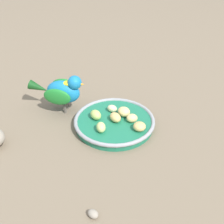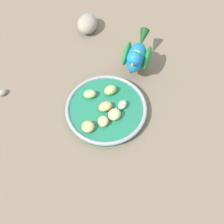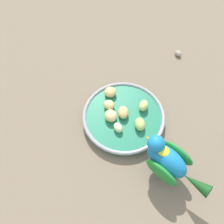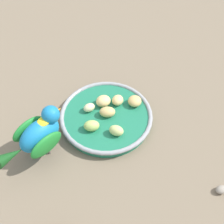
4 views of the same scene
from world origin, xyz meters
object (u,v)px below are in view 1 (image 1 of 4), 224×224
object	(u,v)px
apple_piece_5	(139,126)
apple_piece_6	(132,118)
apple_piece_1	(115,117)
feeding_bowl	(114,122)
parrot	(62,90)
pebble_0	(93,214)
apple_piece_0	(112,109)
apple_piece_4	(124,112)
apple_piece_3	(96,114)
apple_piece_2	(101,127)

from	to	relation	value
apple_piece_5	apple_piece_6	bearing A→B (deg)	146.61
apple_piece_1	feeding_bowl	bearing A→B (deg)	175.46
apple_piece_1	parrot	bearing A→B (deg)	-176.35
feeding_bowl	apple_piece_5	distance (m)	0.08
pebble_0	feeding_bowl	bearing A→B (deg)	113.26
apple_piece_0	parrot	distance (m)	0.15
apple_piece_4	apple_piece_6	distance (m)	0.04
apple_piece_4	parrot	bearing A→B (deg)	-165.83
feeding_bowl	pebble_0	distance (m)	0.31
parrot	feeding_bowl	bearing A→B (deg)	-14.20
apple_piece_4	apple_piece_5	size ratio (longest dim) A/B	1.08
apple_piece_3	feeding_bowl	bearing A→B (deg)	19.94
apple_piece_2	apple_piece_3	distance (m)	0.06
apple_piece_6	apple_piece_4	bearing A→B (deg)	158.36
apple_piece_2	apple_piece_4	size ratio (longest dim) A/B	0.94
parrot	apple_piece_2	bearing A→B (deg)	-34.24
pebble_0	apple_piece_2	bearing A→B (deg)	119.57
apple_piece_3	apple_piece_5	xyz separation A→B (m)	(0.13, 0.02, -0.00)
apple_piece_1	apple_piece_4	world-z (taller)	apple_piece_4
apple_piece_5	apple_piece_6	xyz separation A→B (m)	(-0.04, 0.02, -0.00)
pebble_0	apple_piece_6	bearing A→B (deg)	104.37
apple_piece_2	parrot	bearing A→B (deg)	163.77
feeding_bowl	apple_piece_3	world-z (taller)	apple_piece_3
apple_piece_4	pebble_0	distance (m)	0.34
apple_piece_0	parrot	bearing A→B (deg)	-162.16
apple_piece_5	apple_piece_3	bearing A→B (deg)	-173.06
apple_piece_2	apple_piece_5	xyz separation A→B (m)	(0.08, 0.06, -0.00)
apple_piece_2	parrot	distance (m)	0.18
apple_piece_0	apple_piece_4	distance (m)	0.04
apple_piece_2	apple_piece_1	bearing A→B (deg)	81.86
apple_piece_4	apple_piece_1	bearing A→B (deg)	-101.88
apple_piece_0	apple_piece_2	bearing A→B (deg)	-76.09
feeding_bowl	apple_piece_2	world-z (taller)	apple_piece_2
feeding_bowl	apple_piece_0	size ratio (longest dim) A/B	7.68
apple_piece_1	parrot	world-z (taller)	parrot
apple_piece_3	parrot	distance (m)	0.13
apple_piece_3	pebble_0	world-z (taller)	apple_piece_3
apple_piece_3	apple_piece_6	world-z (taller)	apple_piece_3
apple_piece_2	pebble_0	size ratio (longest dim) A/B	1.39
apple_piece_2	apple_piece_5	size ratio (longest dim) A/B	1.02
feeding_bowl	apple_piece_1	bearing A→B (deg)	-4.54
apple_piece_1	apple_piece_5	world-z (taller)	same
apple_piece_5	feeding_bowl	bearing A→B (deg)	178.45
apple_piece_3	apple_piece_5	distance (m)	0.13
apple_piece_2	apple_piece_6	size ratio (longest dim) A/B	1.13
apple_piece_3	apple_piece_4	world-z (taller)	same
feeding_bowl	apple_piece_6	bearing A→B (deg)	25.79
apple_piece_5	apple_piece_2	bearing A→B (deg)	-145.81
feeding_bowl	parrot	bearing A→B (deg)	-176.19
apple_piece_0	apple_piece_3	world-z (taller)	apple_piece_3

